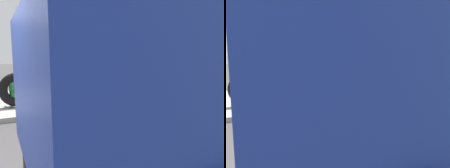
% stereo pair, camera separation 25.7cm
% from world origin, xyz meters
% --- Properties ---
extents(fire_hydrant, '(0.23, 0.51, 0.89)m').
position_xyz_m(fire_hydrant, '(0.94, 5.48, 0.62)').
color(fire_hydrant, '#2D8438').
rests_on(fire_hydrant, sidewalk_curb).
extents(loose_tire, '(1.20, 0.70, 1.18)m').
position_xyz_m(loose_tire, '(1.07, 5.35, 0.74)').
color(loose_tire, black).
rests_on(loose_tire, sidewalk_curb).
extents(stop_sign, '(0.76, 0.08, 2.19)m').
position_xyz_m(stop_sign, '(3.82, 4.30, 1.67)').
color(stop_sign, gray).
rests_on(stop_sign, sidewalk_curb).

